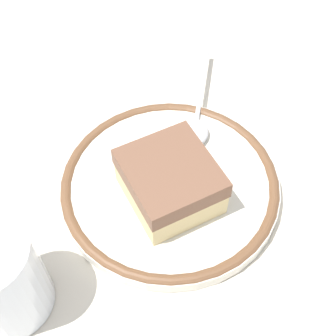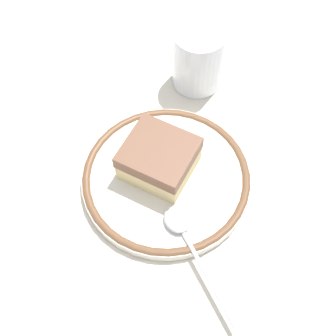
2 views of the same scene
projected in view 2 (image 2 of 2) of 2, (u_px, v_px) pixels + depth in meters
name	position (u px, v px, depth m)	size (l,w,h in m)	color
ground_plane	(166.00, 174.00, 0.60)	(2.40, 2.40, 0.00)	#B7B2A8
placemat	(166.00, 173.00, 0.60)	(0.55, 0.43, 0.00)	beige
plate	(168.00, 178.00, 0.58)	(0.20, 0.20, 0.02)	silver
cake_slice	(159.00, 157.00, 0.57)	(0.10, 0.10, 0.04)	beige
spoon	(183.00, 232.00, 0.54)	(0.14, 0.08, 0.01)	silver
cup	(198.00, 61.00, 0.64)	(0.07, 0.07, 0.09)	silver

